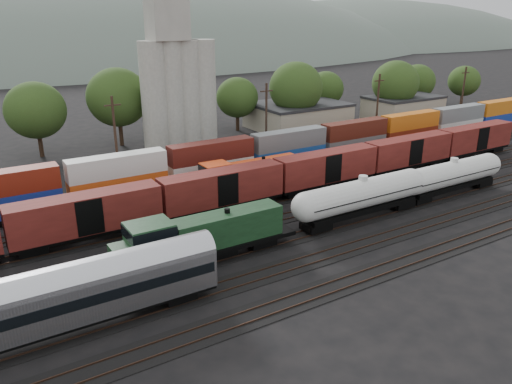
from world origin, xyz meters
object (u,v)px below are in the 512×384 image
tank_car_a (362,195)px  passenger_coach (59,297)px  orange_locomotive (245,174)px  grain_silo (178,82)px  green_locomotive (197,237)px

tank_car_a → passenger_coach: 33.71m
orange_locomotive → grain_silo: grain_silo is taller
green_locomotive → passenger_coach: size_ratio=0.77×
grain_silo → tank_car_a: bearing=-84.4°
green_locomotive → grain_silo: 44.92m
green_locomotive → passenger_coach: bearing=-159.0°
orange_locomotive → grain_silo: 27.56m
tank_car_a → passenger_coach: (-33.33, -5.00, 0.36)m
grain_silo → passenger_coach: bearing=-122.5°
green_locomotive → orange_locomotive: green_locomotive is taller
green_locomotive → tank_car_a: bearing=-0.0°
green_locomotive → tank_car_a: size_ratio=0.97×
green_locomotive → grain_silo: size_ratio=0.63×
passenger_coach → orange_locomotive: passenger_coach is taller
tank_car_a → orange_locomotive: size_ratio=1.11×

